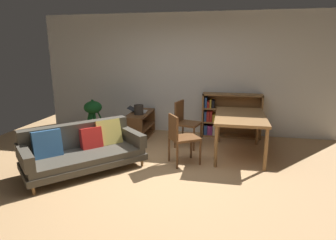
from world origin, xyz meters
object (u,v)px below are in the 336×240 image
(media_console, at_px, (140,125))
(open_laptop, at_px, (138,111))
(desk_speaker, at_px, (139,110))
(fabric_couch, at_px, (82,149))
(bookshelf, at_px, (227,116))
(dining_chair_near, at_px, (181,136))
(potted_floor_plant, at_px, (93,116))
(dining_table, at_px, (240,119))
(dining_chair_far, at_px, (185,121))

(media_console, relative_size, open_laptop, 2.41)
(media_console, relative_size, desk_speaker, 5.05)
(open_laptop, relative_size, desk_speaker, 2.10)
(fabric_couch, xyz_separation_m, bookshelf, (2.29, 2.35, 0.13))
(open_laptop, relative_size, bookshelf, 0.34)
(open_laptop, bearing_deg, dining_chair_near, -49.55)
(fabric_couch, distance_m, media_console, 1.88)
(potted_floor_plant, relative_size, dining_table, 0.59)
(fabric_couch, distance_m, desk_speaker, 1.74)
(fabric_couch, distance_m, bookshelf, 3.28)
(fabric_couch, bearing_deg, potted_floor_plant, 109.89)
(open_laptop, bearing_deg, desk_speaker, -70.77)
(open_laptop, xyz_separation_m, dining_table, (2.16, -0.72, 0.09))
(potted_floor_plant, bearing_deg, desk_speaker, -0.01)
(dining_chair_far, bearing_deg, dining_table, -14.95)
(desk_speaker, bearing_deg, dining_table, -12.73)
(open_laptop, relative_size, dining_chair_near, 0.50)
(open_laptop, height_order, dining_table, dining_table)
(potted_floor_plant, relative_size, dining_chair_near, 0.98)
(bookshelf, bearing_deg, open_laptop, -167.03)
(desk_speaker, distance_m, dining_table, 2.12)
(media_console, xyz_separation_m, dining_chair_near, (1.12, -1.29, 0.21))
(media_console, bearing_deg, bookshelf, 15.69)
(fabric_couch, relative_size, dining_table, 1.34)
(potted_floor_plant, bearing_deg, dining_table, -8.53)
(open_laptop, bearing_deg, media_console, -55.42)
(fabric_couch, xyz_separation_m, potted_floor_plant, (-0.60, 1.65, 0.14))
(dining_chair_near, distance_m, dining_chair_far, 0.94)
(bookshelf, bearing_deg, potted_floor_plant, -166.35)
(potted_floor_plant, bearing_deg, dining_chair_far, -5.15)
(media_console, distance_m, desk_speaker, 0.43)
(desk_speaker, bearing_deg, dining_chair_far, -10.38)
(media_console, xyz_separation_m, dining_chair_far, (1.05, -0.36, 0.25))
(fabric_couch, xyz_separation_m, dining_chair_far, (1.46, 1.47, 0.18))
(dining_chair_near, bearing_deg, potted_floor_plant, 152.30)
(potted_floor_plant, bearing_deg, bookshelf, 13.65)
(fabric_couch, distance_m, potted_floor_plant, 1.76)
(fabric_couch, xyz_separation_m, media_console, (0.42, 1.83, -0.07))
(open_laptop, xyz_separation_m, dining_chair_far, (1.10, -0.44, -0.07))
(fabric_couch, height_order, dining_chair_far, dining_chair_far)
(media_console, relative_size, dining_chair_far, 1.15)
(media_console, height_order, desk_speaker, desk_speaker)
(dining_chair_far, bearing_deg, open_laptop, 158.15)
(media_console, height_order, dining_chair_far, dining_chair_far)
(potted_floor_plant, distance_m, dining_chair_near, 2.41)
(fabric_couch, bearing_deg, dining_chair_near, 19.18)
(open_laptop, distance_m, desk_speaker, 0.28)
(desk_speaker, relative_size, bookshelf, 0.16)
(media_console, distance_m, potted_floor_plant, 1.05)
(potted_floor_plant, xyz_separation_m, dining_chair_far, (2.06, -0.19, 0.04))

